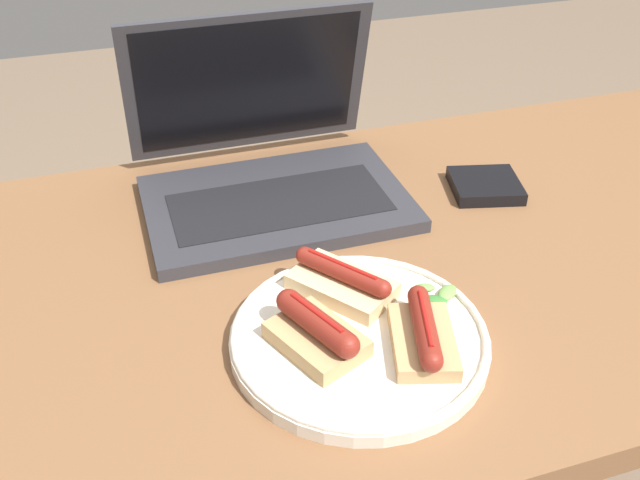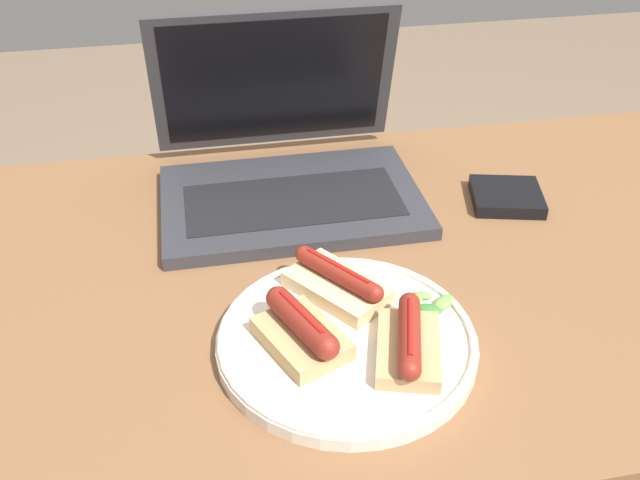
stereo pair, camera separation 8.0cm
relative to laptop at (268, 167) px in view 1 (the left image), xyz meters
name	(u,v)px [view 1 (the left image)]	position (x,y,z in m)	size (l,w,h in m)	color
desk	(389,304)	(0.11, -0.19, -0.12)	(1.36, 0.68, 0.73)	brown
laptop	(268,167)	(0.00, 0.00, 0.00)	(0.35, 0.29, 0.23)	#2D2D33
plate	(359,337)	(0.01, -0.33, -0.03)	(0.27, 0.27, 0.02)	silver
sausage_toast_left	(317,332)	(-0.04, -0.33, -0.01)	(0.10, 0.11, 0.05)	tan
sausage_toast_middle	(342,281)	(0.02, -0.25, -0.01)	(0.12, 0.13, 0.04)	#D6B784
sausage_toast_right	(424,335)	(0.07, -0.36, -0.01)	(0.09, 0.11, 0.04)	tan
salad_pile	(435,298)	(0.11, -0.30, -0.02)	(0.06, 0.06, 0.01)	#387A33
external_drive	(485,186)	(0.29, -0.08, -0.03)	(0.11, 0.11, 0.02)	black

